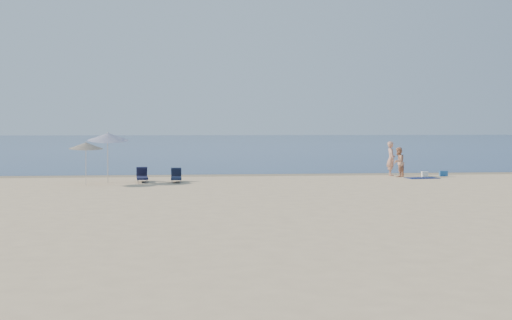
% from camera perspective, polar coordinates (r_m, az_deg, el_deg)
% --- Properties ---
extents(ground, '(160.00, 160.00, 0.00)m').
position_cam_1_polar(ground, '(16.92, 18.24, -6.15)').
color(ground, '#D3B78D').
rests_on(ground, ground).
extents(sea, '(240.00, 160.00, 0.01)m').
position_cam_1_polar(sea, '(115.47, -2.47, 1.69)').
color(sea, '#0D2151').
rests_on(sea, ground).
extents(wet_sand_strip, '(240.00, 1.60, 0.00)m').
position_cam_1_polar(wet_sand_strip, '(35.41, 5.32, -1.29)').
color(wet_sand_strip, '#847254').
rests_on(wet_sand_strip, ground).
extents(person_left, '(0.50, 0.71, 1.84)m').
position_cam_1_polar(person_left, '(35.18, 11.91, 0.12)').
color(person_left, tan).
rests_on(person_left, ground).
extents(person_right, '(0.95, 0.96, 1.56)m').
position_cam_1_polar(person_right, '(34.39, 12.55, -0.18)').
color(person_right, tan).
rests_on(person_right, ground).
extents(beach_towel, '(1.71, 1.10, 0.03)m').
position_cam_1_polar(beach_towel, '(33.82, 14.55, -1.56)').
color(beach_towel, '#0E1846').
rests_on(beach_towel, ground).
extents(white_bag, '(0.34, 0.29, 0.27)m').
position_cam_1_polar(white_bag, '(34.95, 14.76, -1.22)').
color(white_bag, white).
rests_on(white_bag, ground).
extents(blue_cooler, '(0.45, 0.35, 0.29)m').
position_cam_1_polar(blue_cooler, '(35.58, 16.33, -1.15)').
color(blue_cooler, '#1D579E').
rests_on(blue_cooler, ground).
extents(umbrella_near, '(2.18, 2.20, 2.49)m').
position_cam_1_polar(umbrella_near, '(31.02, -13.01, 2.03)').
color(umbrella_near, silver).
rests_on(umbrella_near, ground).
extents(umbrella_far, '(1.95, 1.96, 2.02)m').
position_cam_1_polar(umbrella_far, '(30.10, -14.88, 1.24)').
color(umbrella_far, silver).
rests_on(umbrella_far, ground).
extents(lounger_left, '(0.67, 1.62, 0.69)m').
position_cam_1_polar(lounger_left, '(31.01, -10.08, -1.47)').
color(lounger_left, '#131735').
rests_on(lounger_left, ground).
extents(lounger_right, '(0.52, 1.52, 0.66)m').
position_cam_1_polar(lounger_right, '(30.70, -7.10, -1.51)').
color(lounger_right, '#141D37').
rests_on(lounger_right, ground).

